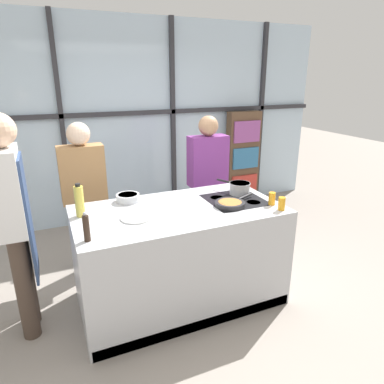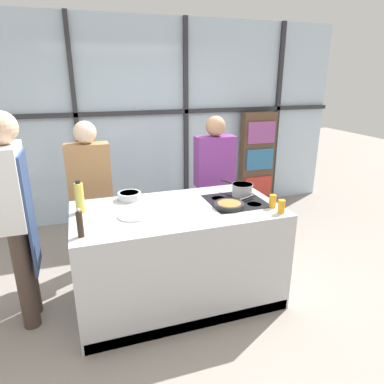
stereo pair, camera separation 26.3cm
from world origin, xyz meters
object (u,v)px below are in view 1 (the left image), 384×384
Objects in this scene: juice_glass_near at (282,204)px; juice_glass_far at (272,199)px; oil_bottle at (79,201)px; frying_pan at (230,203)px; chef at (14,215)px; mixing_bowl at (128,197)px; spectator_center_left at (208,177)px; white_plate at (136,218)px; pepper_grinder at (86,228)px; saucepan at (239,188)px; spectator_far_left at (84,192)px.

juice_glass_near is 0.14m from juice_glass_far.
juice_glass_near is at bearing -18.90° from oil_bottle.
juice_glass_near is (0.36, -0.26, 0.04)m from frying_pan.
mixing_bowl is (0.93, 0.24, -0.07)m from chef.
spectator_center_left reaches higher than mixing_bowl.
juice_glass_near reaches higher than white_plate.
white_plate is at bearing 31.25° from pepper_grinder.
juice_glass_near is (2.10, -0.50, -0.05)m from chef.
chef reaches higher than white_plate.
juice_glass_near is at bearing -77.18° from saucepan.
pepper_grinder is (-1.52, -1.17, 0.12)m from spectator_center_left.
frying_pan is 1.28× the size of saucepan.
spectator_center_left is 7.34× the size of pepper_grinder.
mixing_bowl is 1.88× the size of juice_glass_far.
spectator_far_left reaches higher than frying_pan.
pepper_grinder is (-0.42, -0.25, 0.09)m from white_plate.
spectator_center_left is 1.18m from mixing_bowl.
spectator_center_left is at bearing 39.87° from white_plate.
spectator_far_left is at bearing 124.10° from mixing_bowl.
oil_bottle reaches higher than pepper_grinder.
oil_bottle reaches higher than white_plate.
saucepan is 1.63× the size of pepper_grinder.
mixing_bowl is (-0.82, 0.48, 0.02)m from frying_pan.
pepper_grinder reaches higher than juice_glass_far.
spectator_far_left and spectator_center_left have the same top height.
white_plate is at bearing 78.40° from chef.
chef is at bearing 172.10° from frying_pan.
mixing_bowl is (-1.06, 0.23, -0.02)m from saucepan.
frying_pan is (1.75, -0.24, -0.09)m from chef.
spectator_center_left reaches higher than white_plate.
juice_glass_far is at bearing 2.60° from pepper_grinder.
frying_pan is 1.29m from pepper_grinder.
white_plate is at bearing -29.68° from oil_bottle.
spectator_far_left is at bearing 139.68° from frying_pan.
pepper_grinder reaches higher than mixing_bowl.
pepper_grinder reaches higher than juice_glass_near.
white_plate is (-1.09, -0.19, -0.06)m from saucepan.
spectator_center_left is at bearing 24.42° from oil_bottle.
frying_pan is 0.85m from white_plate.
saucepan is 3.11× the size of juice_glass_far.
spectator_center_left is 1.43m from white_plate.
white_plate is at bearing -170.08° from saucepan.
oil_bottle is (-1.50, 0.04, 0.07)m from saucepan.
spectator_far_left is 6.25× the size of white_plate.
juice_glass_near is (1.21, -0.32, 0.05)m from white_plate.
spectator_center_left is 1.92m from pepper_grinder.
mixing_bowl is at bearing 124.10° from spectator_far_left.
frying_pan is at bearing -134.12° from saucepan.
saucepan is (-0.01, -0.73, 0.08)m from spectator_center_left.
spectator_far_left is at bearing 152.41° from saucepan.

